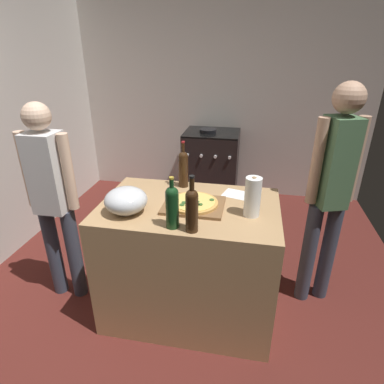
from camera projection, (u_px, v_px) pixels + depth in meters
name	position (u px, v px, depth m)	size (l,w,h in m)	color
ground_plane	(189.00, 247.00, 3.31)	(3.99, 3.56, 0.02)	#511E19
kitchen_wall_rear	(212.00, 95.00, 4.12)	(3.99, 0.10, 2.60)	beige
kitchen_wall_left	(9.00, 113.00, 3.05)	(0.10, 3.56, 2.60)	beige
counter	(189.00, 260.00, 2.35)	(1.21, 0.77, 0.91)	tan
cutting_board	(194.00, 205.00, 2.13)	(0.40, 0.32, 0.02)	brown
pizza	(194.00, 203.00, 2.13)	(0.32, 0.32, 0.03)	tan
mixing_bowl	(126.00, 200.00, 2.03)	(0.27, 0.27, 0.17)	#B2B2B7
paper_towel_roll	(253.00, 197.00, 1.98)	(0.10, 0.10, 0.26)	white
wine_bottle_dark	(183.00, 168.00, 2.38)	(0.07, 0.07, 0.35)	#331E0F
wine_bottle_clear	(172.00, 205.00, 1.84)	(0.08, 0.08, 0.32)	#143819
wine_bottle_amber	(192.00, 208.00, 1.80)	(0.07, 0.07, 0.34)	#331E0F
recipe_sheet	(238.00, 195.00, 2.31)	(0.21, 0.15, 0.00)	white
stove	(211.00, 167.00, 4.10)	(0.67, 0.58, 0.96)	black
person_in_stripes	(52.00, 195.00, 2.33)	(0.39, 0.20, 1.56)	#383D4C
person_in_red	(331.00, 188.00, 2.26)	(0.34, 0.25, 1.70)	#383D4C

